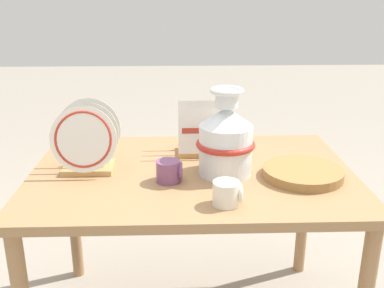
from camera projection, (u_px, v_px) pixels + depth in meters
name	position (u px, v px, depth m)	size (l,w,h in m)	color
display_table	(192.00, 190.00, 1.80)	(1.26, 0.86, 0.74)	#9E754C
ceramic_vase	(226.00, 139.00, 1.70)	(0.23, 0.23, 0.34)	silver
dish_rack_round_plates	(86.00, 144.00, 1.73)	(0.25, 0.19, 0.27)	tan
dish_rack_square_plates	(201.00, 137.00, 1.94)	(0.19, 0.17, 0.21)	tan
wicker_charger_stack	(303.00, 173.00, 1.71)	(0.30, 0.30, 0.04)	olive
mug_plum_glaze	(169.00, 171.00, 1.66)	(0.10, 0.09, 0.08)	#7A4770
mug_cream_glaze	(227.00, 193.00, 1.48)	(0.10, 0.09, 0.08)	silver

